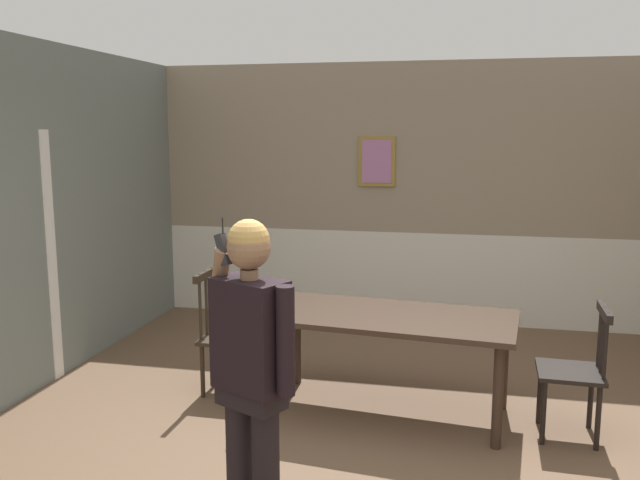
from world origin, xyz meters
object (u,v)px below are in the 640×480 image
(person_figure, at_px, (252,361))
(dining_table, at_px, (386,326))
(chair_near_window, at_px, (225,334))
(chair_by_doorway, at_px, (575,371))

(person_figure, bearing_deg, dining_table, -79.92)
(chair_near_window, relative_size, person_figure, 0.59)
(chair_by_doorway, height_order, person_figure, person_figure)
(dining_table, bearing_deg, chair_by_doorway, -6.16)
(chair_by_doorway, distance_m, person_figure, 2.42)
(dining_table, bearing_deg, chair_near_window, 173.89)
(chair_near_window, height_order, chair_by_doorway, chair_near_window)
(chair_near_window, bearing_deg, chair_by_doorway, 84.39)
(chair_near_window, height_order, person_figure, person_figure)
(dining_table, height_order, chair_near_window, chair_near_window)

